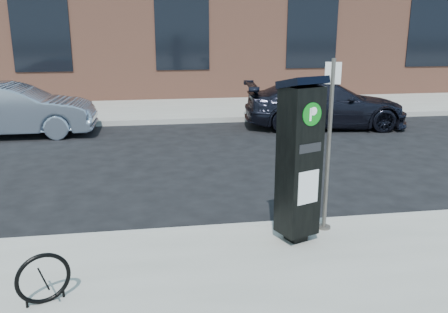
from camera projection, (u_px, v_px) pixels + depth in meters
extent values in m
plane|color=black|center=(247.00, 234.00, 6.78)|extent=(120.00, 120.00, 0.00)
cube|color=gray|center=(180.00, 94.00, 20.08)|extent=(60.00, 12.00, 0.15)
cube|color=#9E9B93|center=(247.00, 229.00, 6.74)|extent=(60.00, 0.12, 0.16)
cube|color=#9E9B93|center=(194.00, 121.00, 14.39)|extent=(60.00, 0.12, 0.16)
cube|color=#925742|center=(174.00, 0.00, 21.88)|extent=(28.00, 10.00, 8.00)
cube|color=black|center=(40.00, 21.00, 16.62)|extent=(2.00, 0.06, 3.50)
cube|color=black|center=(182.00, 22.00, 17.38)|extent=(2.00, 0.06, 3.50)
cube|color=black|center=(312.00, 22.00, 18.13)|extent=(2.00, 0.06, 3.50)
cube|color=black|center=(433.00, 22.00, 18.88)|extent=(2.00, 0.06, 3.50)
cube|color=black|center=(296.00, 235.00, 6.24)|extent=(0.29, 0.29, 0.11)
cube|color=black|center=(299.00, 162.00, 5.97)|extent=(0.56, 0.53, 1.91)
cube|color=black|center=(302.00, 82.00, 5.70)|extent=(0.62, 0.59, 0.18)
cylinder|color=#085F11|center=(312.00, 114.00, 5.63)|extent=(0.27, 0.12, 0.28)
cube|color=white|center=(312.00, 114.00, 5.63)|extent=(0.10, 0.05, 0.16)
cube|color=silver|center=(308.00, 187.00, 5.88)|extent=(0.30, 0.12, 0.43)
cube|color=black|center=(310.00, 148.00, 5.74)|extent=(0.32, 0.13, 0.11)
cylinder|color=#514E48|center=(324.00, 227.00, 6.60)|extent=(0.19, 0.19, 0.03)
cylinder|color=#514E48|center=(329.00, 147.00, 6.30)|extent=(0.06, 0.06, 2.33)
cube|color=silver|center=(333.00, 73.00, 6.04)|extent=(0.20, 0.08, 0.28)
torus|color=black|center=(43.00, 278.00, 4.77)|extent=(0.52, 0.26, 0.55)
cylinder|color=black|center=(27.00, 303.00, 4.73)|extent=(0.03, 0.03, 0.11)
cylinder|color=black|center=(63.00, 292.00, 4.92)|extent=(0.03, 0.03, 0.11)
imported|color=gray|center=(12.00, 110.00, 12.58)|extent=(4.27, 1.50, 1.41)
imported|color=black|center=(325.00, 104.00, 13.70)|extent=(4.83, 2.41, 1.35)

